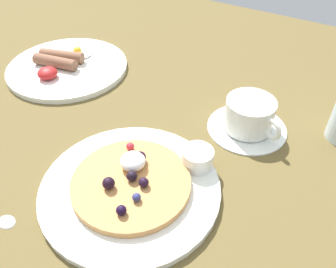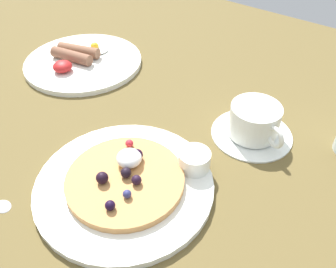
{
  "view_description": "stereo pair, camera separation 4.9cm",
  "coord_description": "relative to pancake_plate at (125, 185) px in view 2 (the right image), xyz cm",
  "views": [
    {
      "loc": [
        26.49,
        -36.54,
        42.32
      ],
      "look_at": [
        4.32,
        0.79,
        4.0
      ],
      "focal_mm": 37.12,
      "sensor_mm": 36.0,
      "label": 1
    },
    {
      "loc": [
        30.56,
        -33.8,
        42.32
      ],
      "look_at": [
        4.32,
        0.79,
        4.0
      ],
      "focal_mm": 37.12,
      "sensor_mm": 36.0,
      "label": 2
    }
  ],
  "objects": [
    {
      "name": "ground_plane",
      "position": [
        -3.84,
        9.78,
        -2.1
      ],
      "size": [
        184.45,
        137.48,
        3.0
      ],
      "primitive_type": "cube",
      "color": "brown"
    },
    {
      "name": "pancake_plate",
      "position": [
        0.0,
        0.0,
        0.0
      ],
      "size": [
        27.76,
        27.76,
        1.2
      ],
      "primitive_type": "cylinder",
      "color": "white",
      "rests_on": "ground_plane"
    },
    {
      "name": "pancake_with_berries",
      "position": [
        0.04,
        0.29,
        1.44
      ],
      "size": [
        18.3,
        18.3,
        3.61
      ],
      "color": "tan",
      "rests_on": "pancake_plate"
    },
    {
      "name": "syrup_ramekin",
      "position": [
        6.76,
        9.22,
        2.19
      ],
      "size": [
        5.15,
        5.15,
        3.09
      ],
      "color": "white",
      "rests_on": "pancake_plate"
    },
    {
      "name": "breakfast_plate",
      "position": [
        -33.51,
        22.13,
        0.0
      ],
      "size": [
        27.41,
        27.41,
        1.2
      ],
      "primitive_type": "cylinder",
      "color": "white",
      "rests_on": "ground_plane"
    },
    {
      "name": "fried_breakfast",
      "position": [
        -34.94,
        21.45,
        1.73
      ],
      "size": [
        11.33,
        16.65,
        2.78
      ],
      "color": "brown",
      "rests_on": "breakfast_plate"
    },
    {
      "name": "coffee_saucer",
      "position": [
        10.07,
        23.26,
        -0.28
      ],
      "size": [
        14.71,
        14.71,
        0.63
      ],
      "primitive_type": "cylinder",
      "color": "white",
      "rests_on": "ground_plane"
    },
    {
      "name": "coffee_cup",
      "position": [
        10.2,
        23.2,
        3.0
      ],
      "size": [
        11.34,
        8.93,
        5.72
      ],
      "color": "white",
      "rests_on": "coffee_saucer"
    }
  ]
}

